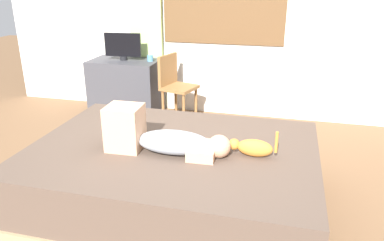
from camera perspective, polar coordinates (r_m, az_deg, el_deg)
name	(u,v)px	position (r m, az deg, el deg)	size (l,w,h in m)	color
ground_plane	(177,214)	(3.09, -2.23, -13.95)	(16.00, 16.00, 0.00)	brown
back_wall_with_window	(232,3)	(4.98, 6.10, 17.24)	(6.40, 0.14, 2.90)	silver
bed	(174,176)	(3.07, -2.78, -8.43)	(2.26, 1.66, 0.53)	#997A56
person_lying	(161,138)	(2.82, -4.70, -2.58)	(0.94, 0.29, 0.34)	#8C939E
cat	(252,147)	(2.80, 9.12, -4.03)	(0.36, 0.12, 0.21)	#C67A2D
desk	(126,87)	(5.16, -9.89, 4.97)	(0.90, 0.56, 0.74)	#38383D
tv_monitor	(123,46)	(5.05, -10.41, 11.01)	(0.48, 0.10, 0.35)	black
cup	(150,58)	(4.95, -6.33, 9.34)	(0.08, 0.08, 0.08)	teal
chair_by_desk	(175,83)	(4.77, -2.65, 5.65)	(0.47, 0.47, 0.86)	brown
curtain_left	(146,24)	(5.18, -6.95, 14.28)	(0.44, 0.06, 2.35)	#ADCC75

